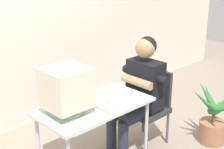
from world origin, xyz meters
TOP-DOWN VIEW (x-y plane):
  - wall_back at (0.30, 1.40)m, footprint 8.00×0.10m
  - desk at (0.00, 0.00)m, footprint 1.12×0.60m
  - crt_monitor at (-0.29, 0.03)m, footprint 0.39×0.37m
  - keyboard at (0.03, -0.03)m, footprint 0.14×0.47m
  - office_chair at (0.83, -0.00)m, footprint 0.43×0.43m
  - person_seated at (0.64, -0.00)m, footprint 0.73×0.60m
  - potted_plant at (1.36, -0.54)m, footprint 0.66×0.62m
  - desk_mug at (0.07, -0.16)m, footprint 0.08×0.09m

SIDE VIEW (x-z plane):
  - potted_plant at x=1.36m, z-range -0.06..0.66m
  - office_chair at x=0.83m, z-range 0.05..0.92m
  - desk at x=0.00m, z-range 0.30..1.03m
  - person_seated at x=0.64m, z-range 0.06..1.35m
  - keyboard at x=0.03m, z-range 0.74..0.77m
  - desk_mug at x=0.07m, z-range 0.74..0.84m
  - crt_monitor at x=-0.29m, z-range 0.77..1.20m
  - wall_back at x=0.30m, z-range 0.00..3.00m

